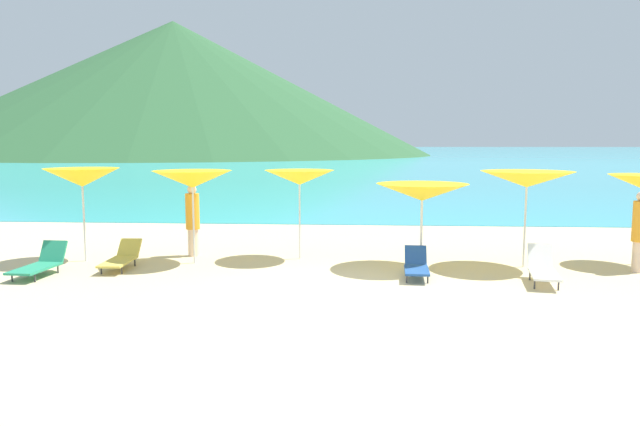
{
  "coord_description": "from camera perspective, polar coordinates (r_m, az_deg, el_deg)",
  "views": [
    {
      "loc": [
        -0.01,
        -11.54,
        3.04
      ],
      "look_at": [
        -1.02,
        3.55,
        1.2
      ],
      "focal_mm": 32.59,
      "sensor_mm": 36.0,
      "label": 1
    }
  ],
  "objects": [
    {
      "name": "ground_plane",
      "position": [
        21.77,
        3.81,
        -1.51
      ],
      "size": [
        50.0,
        100.0,
        0.3
      ],
      "primitive_type": "cube",
      "color": "beige"
    },
    {
      "name": "ocean_water",
      "position": [
        241.46,
        3.86,
        6.2
      ],
      "size": [
        650.0,
        440.0,
        0.02
      ],
      "primitive_type": "cube",
      "color": "#38B7CC",
      "rests_on": "ground_plane"
    },
    {
      "name": "headland_hill",
      "position": [
        159.34,
        -14.08,
        11.8
      ],
      "size": [
        132.62,
        132.62,
        34.26
      ],
      "primitive_type": "cone",
      "color": "#2D5B33",
      "rests_on": "ground_plane"
    },
    {
      "name": "umbrella_0",
      "position": [
        16.02,
        -22.33,
        3.28
      ],
      "size": [
        2.05,
        2.05,
        2.4
      ],
      "color": "silver",
      "rests_on": "ground_plane"
    },
    {
      "name": "umbrella_1",
      "position": [
        14.91,
        -12.42,
        3.3
      ],
      "size": [
        2.03,
        2.03,
        2.36
      ],
      "color": "silver",
      "rests_on": "ground_plane"
    },
    {
      "name": "umbrella_2",
      "position": [
        15.12,
        -2.02,
        3.54
      ],
      "size": [
        1.84,
        1.84,
        2.34
      ],
      "color": "silver",
      "rests_on": "ground_plane"
    },
    {
      "name": "umbrella_3",
      "position": [
        14.32,
        10.0,
        2.06
      ],
      "size": [
        2.45,
        2.45,
        2.06
      ],
      "color": "silver",
      "rests_on": "ground_plane"
    },
    {
      "name": "umbrella_4",
      "position": [
        14.96,
        19.65,
        3.18
      ],
      "size": [
        2.27,
        2.27,
        2.36
      ],
      "color": "silver",
      "rests_on": "ground_plane"
    },
    {
      "name": "lounge_chair_0",
      "position": [
        13.4,
        9.44,
        -5.04
      ],
      "size": [
        0.6,
        1.43,
        0.63
      ],
      "rotation": [
        0.0,
        0.0,
        -0.05
      ],
      "color": "#1E478C",
      "rests_on": "ground_plane"
    },
    {
      "name": "lounge_chair_1",
      "position": [
        14.89,
        -25.79,
        -4.44
      ],
      "size": [
        0.7,
        1.59,
        0.71
      ],
      "rotation": [
        0.0,
        0.0,
        -0.05
      ],
      "color": "#268C66",
      "rests_on": "ground_plane"
    },
    {
      "name": "lounge_chair_2",
      "position": [
        13.6,
        21.04,
        -5.06
      ],
      "size": [
        0.79,
        1.6,
        0.76
      ],
      "rotation": [
        0.0,
        0.0,
        -0.17
      ],
      "color": "white",
      "rests_on": "ground_plane"
    },
    {
      "name": "lounge_chair_3",
      "position": [
        14.99,
        -18.93,
        -4.13
      ],
      "size": [
        0.62,
        1.7,
        0.61
      ],
      "rotation": [
        0.0,
        0.0,
        0.04
      ],
      "color": "#D8BF4C",
      "rests_on": "ground_plane"
    },
    {
      "name": "beachgoer_0",
      "position": [
        15.98,
        -12.4,
        -0.5
      ],
      "size": [
        0.37,
        0.37,
        1.92
      ],
      "rotation": [
        0.0,
        0.0,
        0.96
      ],
      "color": "beige",
      "rests_on": "ground_plane"
    },
    {
      "name": "beachgoer_2",
      "position": [
        15.57,
        28.89,
        -1.38
      ],
      "size": [
        0.35,
        0.35,
        1.92
      ],
      "rotation": [
        0.0,
        0.0,
        5.91
      ],
      "color": "beige",
      "rests_on": "ground_plane"
    }
  ]
}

